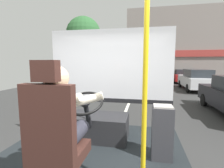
{
  "coord_description": "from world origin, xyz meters",
  "views": [
    {
      "loc": [
        0.71,
        -1.7,
        1.87
      ],
      "look_at": [
        0.07,
        1.52,
        1.46
      ],
      "focal_mm": 26.7,
      "sensor_mm": 36.0,
      "label": 1
    }
  ],
  "objects_px": {
    "fare_box": "(162,132)",
    "parked_car_white": "(196,79)",
    "steering_console": "(95,125)",
    "bus_driver": "(61,117)",
    "handrail_pole": "(145,89)",
    "driver_seat": "(55,141)",
    "parked_car_red": "(182,76)"
  },
  "relations": [
    {
      "from": "fare_box",
      "to": "parked_car_white",
      "type": "height_order",
      "value": "parked_car_white"
    },
    {
      "from": "fare_box",
      "to": "steering_console",
      "type": "bearing_deg",
      "value": 159.0
    },
    {
      "from": "bus_driver",
      "to": "handrail_pole",
      "type": "height_order",
      "value": "handrail_pole"
    },
    {
      "from": "driver_seat",
      "to": "parked_car_red",
      "type": "height_order",
      "value": "driver_seat"
    },
    {
      "from": "parked_car_red",
      "to": "bus_driver",
      "type": "bearing_deg",
      "value": -105.4
    },
    {
      "from": "bus_driver",
      "to": "fare_box",
      "type": "height_order",
      "value": "bus_driver"
    },
    {
      "from": "parked_car_white",
      "to": "bus_driver",
      "type": "bearing_deg",
      "value": -111.51
    },
    {
      "from": "driver_seat",
      "to": "fare_box",
      "type": "xyz_separation_m",
      "value": [
        1.05,
        0.85,
        -0.18
      ]
    },
    {
      "from": "driver_seat",
      "to": "bus_driver",
      "type": "relative_size",
      "value": 1.59
    },
    {
      "from": "fare_box",
      "to": "parked_car_white",
      "type": "distance_m",
      "value": 10.85
    },
    {
      "from": "bus_driver",
      "to": "handrail_pole",
      "type": "distance_m",
      "value": 0.87
    },
    {
      "from": "parked_car_red",
      "to": "steering_console",
      "type": "bearing_deg",
      "value": -106.51
    },
    {
      "from": "steering_console",
      "to": "handrail_pole",
      "type": "xyz_separation_m",
      "value": [
        0.81,
        -1.15,
        0.83
      ]
    },
    {
      "from": "handrail_pole",
      "to": "bus_driver",
      "type": "bearing_deg",
      "value": 178.96
    },
    {
      "from": "bus_driver",
      "to": "parked_car_red",
      "type": "xyz_separation_m",
      "value": [
        4.4,
        15.96,
        -0.67
      ]
    },
    {
      "from": "bus_driver",
      "to": "parked_car_white",
      "type": "xyz_separation_m",
      "value": [
        4.36,
        11.07,
        -0.59
      ]
    },
    {
      "from": "steering_console",
      "to": "parked_car_red",
      "type": "distance_m",
      "value": 15.47
    },
    {
      "from": "handrail_pole",
      "to": "fare_box",
      "type": "bearing_deg",
      "value": 72.3
    },
    {
      "from": "handrail_pole",
      "to": "parked_car_red",
      "type": "xyz_separation_m",
      "value": [
        3.58,
        15.98,
        -0.98
      ]
    },
    {
      "from": "steering_console",
      "to": "handrail_pole",
      "type": "bearing_deg",
      "value": -54.72
    },
    {
      "from": "driver_seat",
      "to": "steering_console",
      "type": "xyz_separation_m",
      "value": [
        0.0,
        1.25,
        -0.32
      ]
    },
    {
      "from": "parked_car_white",
      "to": "handrail_pole",
      "type": "bearing_deg",
      "value": -107.75
    },
    {
      "from": "driver_seat",
      "to": "bus_driver",
      "type": "bearing_deg",
      "value": 90.0
    },
    {
      "from": "bus_driver",
      "to": "steering_console",
      "type": "height_order",
      "value": "bus_driver"
    },
    {
      "from": "driver_seat",
      "to": "steering_console",
      "type": "bearing_deg",
      "value": 90.0
    },
    {
      "from": "steering_console",
      "to": "fare_box",
      "type": "relative_size",
      "value": 1.52
    },
    {
      "from": "steering_console",
      "to": "parked_car_white",
      "type": "distance_m",
      "value": 10.85
    },
    {
      "from": "driver_seat",
      "to": "bus_driver",
      "type": "height_order",
      "value": "driver_seat"
    },
    {
      "from": "steering_console",
      "to": "fare_box",
      "type": "xyz_separation_m",
      "value": [
        1.05,
        -0.4,
        0.14
      ]
    },
    {
      "from": "fare_box",
      "to": "parked_car_white",
      "type": "xyz_separation_m",
      "value": [
        3.31,
        10.34,
        -0.21
      ]
    },
    {
      "from": "steering_console",
      "to": "parked_car_red",
      "type": "relative_size",
      "value": 0.27
    },
    {
      "from": "fare_box",
      "to": "parked_car_white",
      "type": "relative_size",
      "value": 0.18
    }
  ]
}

